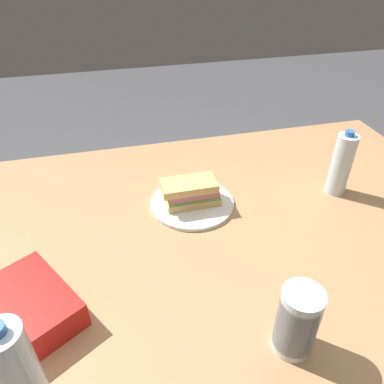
{
  "coord_description": "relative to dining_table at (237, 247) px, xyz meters",
  "views": [
    {
      "loc": [
        0.34,
        0.77,
        1.45
      ],
      "look_at": [
        0.11,
        -0.14,
        0.77
      ],
      "focal_mm": 34.63,
      "sensor_mm": 36.0,
      "label": 1
    }
  ],
  "objects": [
    {
      "name": "ground_plane",
      "position": [
        0.0,
        0.0,
        -0.65
      ],
      "size": [
        8.0,
        8.0,
        0.0
      ],
      "primitive_type": "plane",
      "color": "#4C4C51"
    },
    {
      "name": "dining_table",
      "position": [
        0.0,
        0.0,
        0.0
      ],
      "size": [
        1.6,
        1.16,
        0.72
      ],
      "color": "tan",
      "rests_on": "ground_plane"
    },
    {
      "name": "paper_plate",
      "position": [
        0.11,
        -0.14,
        0.08
      ],
      "size": [
        0.27,
        0.27,
        0.01
      ],
      "primitive_type": "cylinder",
      "color": "white",
      "rests_on": "dining_table"
    },
    {
      "name": "sandwich",
      "position": [
        0.11,
        -0.14,
        0.13
      ],
      "size": [
        0.18,
        0.1,
        0.08
      ],
      "color": "#DBB26B",
      "rests_on": "paper_plate"
    },
    {
      "name": "chip_bag",
      "position": [
        0.56,
        0.17,
        0.11
      ],
      "size": [
        0.25,
        0.27,
        0.07
      ],
      "primitive_type": "cube",
      "rotation": [
        0.0,
        0.0,
        2.12
      ],
      "color": "red",
      "rests_on": "dining_table"
    },
    {
      "name": "water_bottle_tall",
      "position": [
        0.54,
        0.38,
        0.19
      ],
      "size": [
        0.07,
        0.07,
        0.25
      ],
      "color": "silver",
      "rests_on": "dining_table"
    },
    {
      "name": "plastic_cup_stack",
      "position": [
        0.02,
        0.38,
        0.16
      ],
      "size": [
        0.08,
        0.08,
        0.17
      ],
      "color": "silver",
      "rests_on": "dining_table"
    },
    {
      "name": "water_bottle_spare",
      "position": [
        -0.38,
        -0.1,
        0.18
      ],
      "size": [
        0.07,
        0.07,
        0.22
      ],
      "color": "silver",
      "rests_on": "dining_table"
    }
  ]
}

